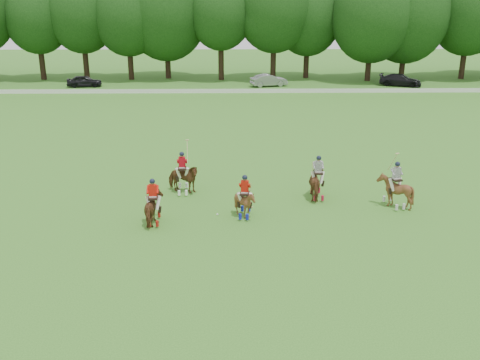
{
  "coord_description": "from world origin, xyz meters",
  "views": [
    {
      "loc": [
        1.21,
        -21.19,
        10.14
      ],
      "look_at": [
        1.64,
        4.2,
        1.4
      ],
      "focal_mm": 40.0,
      "sensor_mm": 36.0,
      "label": 1
    }
  ],
  "objects_px": {
    "polo_stripe_a": "(318,183)",
    "polo_stripe_b": "(395,191)",
    "car_right": "(400,80)",
    "car_left": "(84,81)",
    "polo_red_b": "(183,178)",
    "polo_ball": "(217,214)",
    "car_mid": "(269,80)",
    "polo_red_a": "(154,208)",
    "polo_red_c": "(245,202)"
  },
  "relations": [
    {
      "from": "car_left",
      "to": "polo_red_a",
      "type": "bearing_deg",
      "value": -167.46
    },
    {
      "from": "car_right",
      "to": "car_mid",
      "type": "bearing_deg",
      "value": 112.96
    },
    {
      "from": "polo_red_a",
      "to": "polo_ball",
      "type": "distance_m",
      "value": 3.18
    },
    {
      "from": "polo_red_a",
      "to": "polo_red_b",
      "type": "xyz_separation_m",
      "value": [
        1.0,
        4.14,
        0.04
      ]
    },
    {
      "from": "car_mid",
      "to": "polo_red_c",
      "type": "relative_size",
      "value": 2.03
    },
    {
      "from": "car_left",
      "to": "polo_stripe_a",
      "type": "xyz_separation_m",
      "value": [
        21.85,
        -37.24,
        0.17
      ]
    },
    {
      "from": "car_left",
      "to": "polo_red_a",
      "type": "relative_size",
      "value": 1.8
    },
    {
      "from": "polo_red_a",
      "to": "car_left",
      "type": "bearing_deg",
      "value": 108.67
    },
    {
      "from": "car_right",
      "to": "polo_stripe_a",
      "type": "xyz_separation_m",
      "value": [
        -15.66,
        -37.24,
        0.14
      ]
    },
    {
      "from": "polo_red_b",
      "to": "polo_stripe_b",
      "type": "distance_m",
      "value": 11.12
    },
    {
      "from": "car_left",
      "to": "polo_stripe_b",
      "type": "bearing_deg",
      "value": -152.56
    },
    {
      "from": "car_right",
      "to": "polo_red_a",
      "type": "relative_size",
      "value": 2.19
    },
    {
      "from": "polo_red_b",
      "to": "polo_ball",
      "type": "xyz_separation_m",
      "value": [
        1.94,
        -3.2,
        -0.79
      ]
    },
    {
      "from": "polo_stripe_b",
      "to": "polo_red_c",
      "type": "bearing_deg",
      "value": -170.98
    },
    {
      "from": "polo_stripe_a",
      "to": "polo_stripe_b",
      "type": "relative_size",
      "value": 0.8
    },
    {
      "from": "car_right",
      "to": "polo_stripe_b",
      "type": "xyz_separation_m",
      "value": [
        -11.94,
        -38.53,
        0.16
      ]
    },
    {
      "from": "car_left",
      "to": "car_right",
      "type": "relative_size",
      "value": 0.82
    },
    {
      "from": "car_right",
      "to": "car_left",
      "type": "bearing_deg",
      "value": 112.96
    },
    {
      "from": "polo_red_b",
      "to": "polo_stripe_a",
      "type": "relative_size",
      "value": 1.22
    },
    {
      "from": "polo_stripe_a",
      "to": "polo_stripe_b",
      "type": "distance_m",
      "value": 3.93
    },
    {
      "from": "car_mid",
      "to": "car_left",
      "type": "bearing_deg",
      "value": 74.28
    },
    {
      "from": "car_right",
      "to": "polo_stripe_a",
      "type": "height_order",
      "value": "polo_stripe_a"
    },
    {
      "from": "car_right",
      "to": "polo_stripe_b",
      "type": "height_order",
      "value": "polo_stripe_b"
    },
    {
      "from": "polo_red_a",
      "to": "car_mid",
      "type": "bearing_deg",
      "value": 78.63
    },
    {
      "from": "car_left",
      "to": "polo_red_c",
      "type": "relative_size",
      "value": 1.87
    },
    {
      "from": "polo_red_a",
      "to": "polo_stripe_b",
      "type": "relative_size",
      "value": 0.76
    },
    {
      "from": "polo_red_b",
      "to": "polo_stripe_a",
      "type": "height_order",
      "value": "polo_red_b"
    },
    {
      "from": "car_mid",
      "to": "polo_red_a",
      "type": "bearing_deg",
      "value": 152.91
    },
    {
      "from": "car_mid",
      "to": "polo_red_c",
      "type": "distance_m",
      "value": 39.92
    },
    {
      "from": "polo_red_a",
      "to": "polo_stripe_b",
      "type": "distance_m",
      "value": 12.05
    },
    {
      "from": "car_mid",
      "to": "polo_red_b",
      "type": "relative_size",
      "value": 1.52
    },
    {
      "from": "car_left",
      "to": "polo_stripe_b",
      "type": "distance_m",
      "value": 46.24
    },
    {
      "from": "polo_red_b",
      "to": "polo_ball",
      "type": "distance_m",
      "value": 3.83
    },
    {
      "from": "car_mid",
      "to": "polo_stripe_b",
      "type": "distance_m",
      "value": 38.71
    },
    {
      "from": "polo_red_a",
      "to": "polo_red_c",
      "type": "height_order",
      "value": "polo_red_a"
    },
    {
      "from": "car_left",
      "to": "car_right",
      "type": "xyz_separation_m",
      "value": [
        37.51,
        0.0,
        0.03
      ]
    },
    {
      "from": "polo_stripe_a",
      "to": "car_left",
      "type": "bearing_deg",
      "value": 120.4
    },
    {
      "from": "car_left",
      "to": "polo_stripe_b",
      "type": "height_order",
      "value": "polo_stripe_b"
    },
    {
      "from": "car_mid",
      "to": "polo_ball",
      "type": "distance_m",
      "value": 39.86
    },
    {
      "from": "car_right",
      "to": "polo_red_a",
      "type": "distance_m",
      "value": 46.95
    },
    {
      "from": "polo_red_a",
      "to": "polo_red_b",
      "type": "height_order",
      "value": "polo_red_b"
    },
    {
      "from": "car_mid",
      "to": "polo_ball",
      "type": "bearing_deg",
      "value": 156.8
    },
    {
      "from": "car_mid",
      "to": "polo_red_b",
      "type": "xyz_separation_m",
      "value": [
        -7.13,
        -36.32,
        0.11
      ]
    },
    {
      "from": "car_right",
      "to": "polo_stripe_a",
      "type": "distance_m",
      "value": 40.4
    },
    {
      "from": "polo_stripe_b",
      "to": "polo_ball",
      "type": "relative_size",
      "value": 32.52
    },
    {
      "from": "polo_red_b",
      "to": "polo_red_c",
      "type": "xyz_separation_m",
      "value": [
        3.28,
        -3.42,
        -0.08
      ]
    },
    {
      "from": "polo_stripe_a",
      "to": "polo_red_a",
      "type": "bearing_deg",
      "value": -158.55
    },
    {
      "from": "car_left",
      "to": "car_mid",
      "type": "height_order",
      "value": "car_mid"
    },
    {
      "from": "car_right",
      "to": "polo_red_b",
      "type": "bearing_deg",
      "value": 170.8
    },
    {
      "from": "car_left",
      "to": "polo_red_b",
      "type": "xyz_separation_m",
      "value": [
        14.67,
        -36.32,
        0.15
      ]
    }
  ]
}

